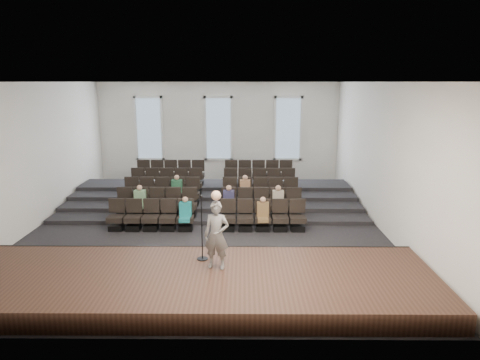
{
  "coord_description": "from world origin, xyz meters",
  "views": [
    {
      "loc": [
        1.25,
        -14.57,
        5.0
      ],
      "look_at": [
        1.14,
        0.5,
        1.53
      ],
      "focal_mm": 32.0,
      "sensor_mm": 36.0,
      "label": 1
    }
  ],
  "objects": [
    {
      "name": "wall_back",
      "position": [
        0.0,
        7.02,
        2.5
      ],
      "size": [
        12.0,
        0.04,
        5.0
      ],
      "primitive_type": "cube",
      "color": "white",
      "rests_on": "ground"
    },
    {
      "name": "risers",
      "position": [
        0.0,
        3.17,
        0.2
      ],
      "size": [
        11.8,
        4.8,
        0.6
      ],
      "color": "black",
      "rests_on": "ground"
    },
    {
      "name": "wall_right",
      "position": [
        6.02,
        0.0,
        2.5
      ],
      "size": [
        0.04,
        14.0,
        5.0
      ],
      "primitive_type": "cube",
      "color": "white",
      "rests_on": "ground"
    },
    {
      "name": "stage_lip",
      "position": [
        0.0,
        -3.33,
        0.25
      ],
      "size": [
        11.8,
        0.06,
        0.52
      ],
      "primitive_type": "cube",
      "color": "black",
      "rests_on": "ground"
    },
    {
      "name": "ground",
      "position": [
        0.0,
        0.0,
        0.0
      ],
      "size": [
        14.0,
        14.0,
        0.0
      ],
      "primitive_type": "plane",
      "color": "black",
      "rests_on": "ground"
    },
    {
      "name": "stage",
      "position": [
        0.0,
        -5.1,
        0.25
      ],
      "size": [
        11.8,
        3.6,
        0.5
      ],
      "primitive_type": "cube",
      "color": "#40271B",
      "rests_on": "ground"
    },
    {
      "name": "wall_front",
      "position": [
        0.0,
        -7.02,
        2.5
      ],
      "size": [
        12.0,
        0.04,
        5.0
      ],
      "primitive_type": "cube",
      "color": "white",
      "rests_on": "ground"
    },
    {
      "name": "windows",
      "position": [
        0.0,
        6.95,
        2.7
      ],
      "size": [
        8.44,
        0.1,
        3.24
      ],
      "color": "white",
      "rests_on": "wall_back"
    },
    {
      "name": "wall_left",
      "position": [
        -6.02,
        0.0,
        2.5
      ],
      "size": [
        0.04,
        14.0,
        5.0
      ],
      "primitive_type": "cube",
      "color": "white",
      "rests_on": "ground"
    },
    {
      "name": "mic_stand",
      "position": [
        0.2,
        -4.22,
        1.01
      ],
      "size": [
        0.29,
        0.29,
        1.73
      ],
      "color": "black",
      "rests_on": "stage"
    },
    {
      "name": "audience",
      "position": [
        0.28,
        0.45,
        0.83
      ],
      "size": [
        5.45,
        2.64,
        1.1
      ],
      "color": "teal",
      "rests_on": "seating_rows"
    },
    {
      "name": "speaker",
      "position": [
        0.6,
        -4.73,
        1.35
      ],
      "size": [
        0.69,
        0.52,
        1.7
      ],
      "primitive_type": "imported",
      "rotation": [
        0.0,
        0.0,
        -0.2
      ],
      "color": "#64615F",
      "rests_on": "stage"
    },
    {
      "name": "seating_rows",
      "position": [
        -0.0,
        1.54,
        0.68
      ],
      "size": [
        6.8,
        4.7,
        1.67
      ],
      "color": "black",
      "rests_on": "ground"
    },
    {
      "name": "ceiling",
      "position": [
        0.0,
        0.0,
        5.01
      ],
      "size": [
        12.0,
        14.0,
        0.02
      ],
      "primitive_type": "cube",
      "color": "white",
      "rests_on": "ground"
    }
  ]
}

